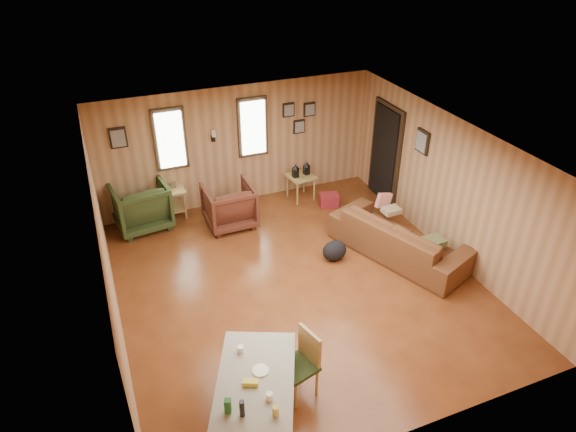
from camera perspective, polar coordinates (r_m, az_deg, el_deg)
name	(u,v)px	position (r m, az deg, el deg)	size (l,w,h in m)	color
room	(301,209)	(7.94, 1.47, 0.76)	(5.54, 6.04, 2.44)	brown
sofa	(400,232)	(8.94, 12.37, -1.72)	(2.44, 0.71, 0.95)	brown
recliner_brown	(229,204)	(9.66, -6.56, 1.38)	(0.88, 0.83, 0.91)	#522518
recliner_green	(141,203)	(9.91, -16.07, 1.36)	(0.96, 0.90, 0.99)	#2E3C1B
end_table	(169,198)	(10.14, -13.06, 2.00)	(0.60, 0.55, 0.74)	tan
side_table	(301,174)	(10.47, 1.45, 4.65)	(0.57, 0.57, 0.80)	tan
cooler	(329,200)	(10.40, 4.56, 1.79)	(0.43, 0.35, 0.27)	maroon
backpack	(335,251)	(8.81, 5.19, -3.86)	(0.46, 0.36, 0.37)	black
sofa_pillows	(409,223)	(9.18, 13.26, -0.73)	(0.46, 1.61, 0.33)	brown
dining_table	(256,382)	(6.05, -3.62, -17.97)	(1.36, 1.65, 0.94)	#9B9682
dining_chair	(303,360)	(6.46, 1.63, -15.71)	(0.51, 0.51, 0.91)	#2E3C1B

